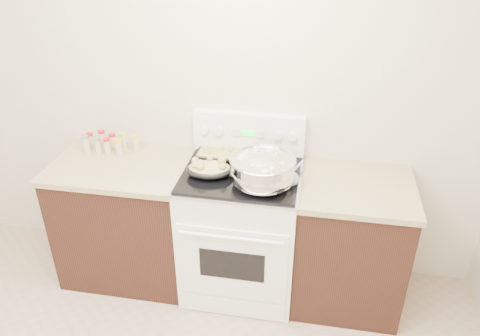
# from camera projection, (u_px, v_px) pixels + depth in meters

# --- Properties ---
(room_shell) EXTENTS (4.10, 3.60, 2.75)m
(room_shell) POSITION_uv_depth(u_px,v_px,m) (53.00, 176.00, 1.46)
(room_shell) COLOR beige
(room_shell) RESTS_ON ground
(counter_left) EXTENTS (0.93, 0.67, 0.92)m
(counter_left) POSITION_uv_depth(u_px,v_px,m) (129.00, 219.00, 3.37)
(counter_left) COLOR black
(counter_left) RESTS_ON ground
(counter_right) EXTENTS (0.73, 0.67, 0.92)m
(counter_right) POSITION_uv_depth(u_px,v_px,m) (349.00, 243.00, 3.13)
(counter_right) COLOR black
(counter_right) RESTS_ON ground
(kitchen_range) EXTENTS (0.78, 0.73, 1.22)m
(kitchen_range) POSITION_uv_depth(u_px,v_px,m) (241.00, 228.00, 3.23)
(kitchen_range) COLOR white
(kitchen_range) RESTS_ON ground
(mixing_bowl) EXTENTS (0.45, 0.45, 0.23)m
(mixing_bowl) POSITION_uv_depth(u_px,v_px,m) (262.00, 171.00, 2.82)
(mixing_bowl) COLOR silver
(mixing_bowl) RESTS_ON kitchen_range
(roasting_pan) EXTENTS (0.32, 0.24, 0.11)m
(roasting_pan) POSITION_uv_depth(u_px,v_px,m) (209.00, 169.00, 2.94)
(roasting_pan) COLOR black
(roasting_pan) RESTS_ON kitchen_range
(baking_sheet) EXTENTS (0.41, 0.29, 0.06)m
(baking_sheet) POSITION_uv_depth(u_px,v_px,m) (227.00, 151.00, 3.21)
(baking_sheet) COLOR black
(baking_sheet) RESTS_ON kitchen_range
(wooden_spoon) EXTENTS (0.08, 0.25, 0.04)m
(wooden_spoon) POSITION_uv_depth(u_px,v_px,m) (249.00, 173.00, 2.96)
(wooden_spoon) COLOR tan
(wooden_spoon) RESTS_ON kitchen_range
(blue_ladle) EXTENTS (0.10, 0.29, 0.11)m
(blue_ladle) POSITION_uv_depth(u_px,v_px,m) (293.00, 177.00, 2.87)
(blue_ladle) COLOR #83B1C3
(blue_ladle) RESTS_ON kitchen_range
(spice_jars) EXTENTS (0.39, 0.15, 0.13)m
(spice_jars) POSITION_uv_depth(u_px,v_px,m) (109.00, 143.00, 3.28)
(spice_jars) COLOR #BFB28C
(spice_jars) RESTS_ON counter_left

